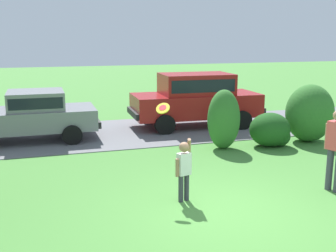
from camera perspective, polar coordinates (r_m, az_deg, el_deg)
ground_plane at (r=8.01m, az=8.14°, el=-11.69°), size 80.00×80.00×0.00m
driveway_strip at (r=14.44m, az=-3.93°, el=-0.74°), size 28.00×4.40×0.02m
shrub_near_tree at (r=12.20m, az=7.58°, el=0.90°), size 0.95×0.91×1.73m
shrub_centre_left at (r=12.81m, az=13.88°, el=-0.62°), size 1.23×1.09×1.01m
shrub_centre at (r=13.67m, az=18.71°, el=1.68°), size 1.50×1.39×1.78m
parked_sedan at (r=13.73m, az=-18.33°, el=1.56°), size 4.40×2.10×1.56m
parked_suv at (r=15.08m, az=3.80°, el=3.94°), size 4.75×2.21×1.92m
child_thrower at (r=8.26m, az=2.17°, el=-5.52°), size 0.41×0.35×1.29m
frisbee at (r=8.38m, az=-0.70°, el=2.43°), size 0.32×0.26×0.27m
adult_onlooker at (r=9.39m, az=21.87°, el=-2.55°), size 0.33×0.51×1.74m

